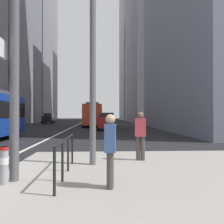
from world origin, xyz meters
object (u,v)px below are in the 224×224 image
object	(u,v)px
street_lamp_post	(93,6)
pedestrian_walking	(110,147)
city_bus_red_receding	(92,114)
bollard_right	(4,163)
car_receding_far	(100,118)
bollard_back	(14,160)
car_receding_near	(107,121)
car_oncoming_mid	(49,118)
pedestrian_waiting	(140,133)

from	to	relation	value
street_lamp_post	pedestrian_walking	xyz separation A→B (m)	(0.46, -2.54, -4.24)
city_bus_red_receding	bollard_right	world-z (taller)	city_bus_red_receding
car_receding_far	bollard_back	distance (m)	41.45
car_receding_near	bollard_back	size ratio (longest dim) A/B	5.29
city_bus_red_receding	bollard_back	size ratio (longest dim) A/B	13.34
car_oncoming_mid	car_receding_near	xyz separation A→B (m)	(10.38, -19.05, 0.00)
car_receding_far	pedestrian_waiting	size ratio (longest dim) A/B	2.70
car_oncoming_mid	city_bus_red_receding	bearing A→B (deg)	-49.33
bollard_back	pedestrian_walking	bearing A→B (deg)	-18.22
car_oncoming_mid	bollard_back	xyz separation A→B (m)	(7.49, -40.45, -0.35)
car_oncoming_mid	car_receding_near	size ratio (longest dim) A/B	0.90
car_receding_near	pedestrian_walking	distance (m)	22.17
pedestrian_walking	car_receding_far	bearing A→B (deg)	90.34
street_lamp_post	city_bus_red_receding	bearing A→B (deg)	91.68
car_oncoming_mid	car_receding_near	world-z (taller)	same
car_oncoming_mid	pedestrian_waiting	bearing A→B (deg)	-73.80
pedestrian_waiting	bollard_right	bearing A→B (deg)	-142.44
bollard_back	pedestrian_walking	size ratio (longest dim) A/B	0.54
bollard_right	street_lamp_post	bearing A→B (deg)	47.47
bollard_right	pedestrian_waiting	distance (m)	4.62
car_oncoming_mid	street_lamp_post	xyz separation A→B (m)	(9.38, -38.68, 4.29)
car_oncoming_mid	bollard_back	size ratio (longest dim) A/B	4.75
car_receding_far	bollard_right	distance (m)	41.84
car_oncoming_mid	car_receding_near	distance (m)	21.70
street_lamp_post	pedestrian_waiting	xyz separation A→B (m)	(1.67, 0.64, -4.18)
bollard_right	pedestrian_waiting	size ratio (longest dim) A/B	0.51
car_receding_near	pedestrian_walking	world-z (taller)	car_receding_near
car_oncoming_mid	bollard_right	bearing A→B (deg)	-79.72
street_lamp_post	bollard_right	world-z (taller)	street_lamp_post
city_bus_red_receding	bollard_right	distance (m)	30.94
pedestrian_walking	city_bus_red_receding	bearing A→B (deg)	92.38
street_lamp_post	pedestrian_waiting	size ratio (longest dim) A/B	4.68
pedestrian_walking	car_receding_near	bearing A→B (deg)	88.60
car_receding_near	bollard_right	xyz separation A→B (m)	(-2.98, -21.78, -0.36)
car_oncoming_mid	street_lamp_post	distance (m)	40.03
city_bus_red_receding	pedestrian_walking	distance (m)	31.32
bollard_back	car_receding_far	bearing A→B (deg)	87.09
city_bus_red_receding	pedestrian_walking	world-z (taller)	city_bus_red_receding
car_receding_far	street_lamp_post	bearing A→B (deg)	-90.30
pedestrian_waiting	street_lamp_post	bearing A→B (deg)	-158.84
car_receding_near	bollard_back	distance (m)	21.59
pedestrian_walking	bollard_right	bearing A→B (deg)	171.00
car_receding_far	bollard_back	xyz separation A→B (m)	(-2.10, -41.40, -0.36)
city_bus_red_receding	street_lamp_post	bearing A→B (deg)	-88.32
street_lamp_post	bollard_back	xyz separation A→B (m)	(-1.89, -1.77, -4.65)
car_oncoming_mid	pedestrian_walking	size ratio (longest dim) A/B	2.55
car_receding_near	car_receding_far	world-z (taller)	same
city_bus_red_receding	car_oncoming_mid	size ratio (longest dim) A/B	2.81
car_oncoming_mid	pedestrian_waiting	size ratio (longest dim) A/B	2.42
street_lamp_post	car_receding_far	bearing A→B (deg)	89.70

